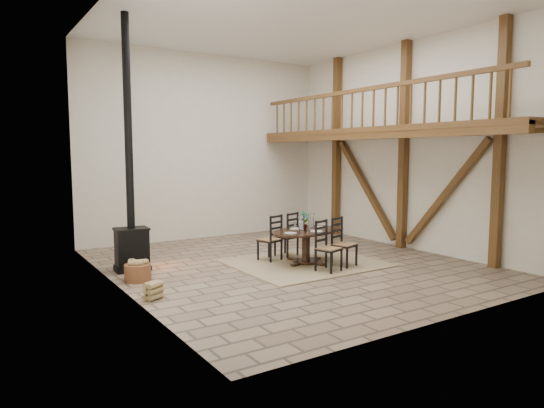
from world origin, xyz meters
TOP-DOWN VIEW (x-y plane):
  - ground at (0.00, 0.00)m, footprint 8.00×8.00m
  - room_shell at (1.19, 0.00)m, footprint 7.02×8.02m
  - rug at (0.34, -0.14)m, footprint 3.00×2.50m
  - dining_table at (0.34, -0.14)m, footprint 1.97×2.13m
  - wood_stove at (-2.92, 1.29)m, footprint 0.70×0.56m
  - log_basket at (-3.09, 0.40)m, footprint 0.48×0.48m
  - log_stack at (-3.23, -0.86)m, footprint 0.33×0.29m

SIDE VIEW (x-z plane):
  - ground at x=0.00m, z-range 0.00..0.00m
  - rug at x=0.34m, z-range 0.00..0.02m
  - log_stack at x=-3.23m, z-range 0.00..0.29m
  - log_basket at x=-3.09m, z-range -0.03..0.37m
  - dining_table at x=0.34m, z-range -0.14..0.97m
  - wood_stove at x=-2.92m, z-range -1.38..3.62m
  - room_shell at x=1.19m, z-range 0.51..5.52m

